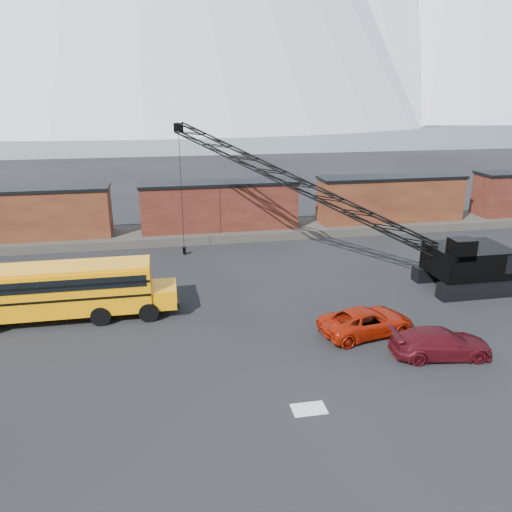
{
  "coord_description": "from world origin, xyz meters",
  "views": [
    {
      "loc": [
        -4.86,
        -20.59,
        12.36
      ],
      "look_at": [
        0.39,
        6.98,
        3.0
      ],
      "focal_mm": 35.0,
      "sensor_mm": 36.0,
      "label": 1
    }
  ],
  "objects_px": {
    "crawler_crane": "(304,187)",
    "school_bus": "(66,290)",
    "red_pickup": "(366,321)",
    "maroon_suv": "(441,343)"
  },
  "relations": [
    {
      "from": "crawler_crane",
      "to": "school_bus",
      "type": "bearing_deg",
      "value": -160.63
    },
    {
      "from": "school_bus",
      "to": "crawler_crane",
      "type": "height_order",
      "value": "crawler_crane"
    },
    {
      "from": "school_bus",
      "to": "crawler_crane",
      "type": "relative_size",
      "value": 0.55
    },
    {
      "from": "red_pickup",
      "to": "crawler_crane",
      "type": "xyz_separation_m",
      "value": [
        -0.66,
        10.18,
        5.34
      ]
    },
    {
      "from": "red_pickup",
      "to": "crawler_crane",
      "type": "bearing_deg",
      "value": -7.75
    },
    {
      "from": "school_bus",
      "to": "crawler_crane",
      "type": "bearing_deg",
      "value": 19.37
    },
    {
      "from": "school_bus",
      "to": "maroon_suv",
      "type": "bearing_deg",
      "value": -22.83
    },
    {
      "from": "school_bus",
      "to": "red_pickup",
      "type": "distance_m",
      "value": 16.58
    },
    {
      "from": "school_bus",
      "to": "maroon_suv",
      "type": "distance_m",
      "value": 20.03
    },
    {
      "from": "school_bus",
      "to": "maroon_suv",
      "type": "xyz_separation_m",
      "value": [
        18.43,
        -7.76,
        -1.09
      ]
    }
  ]
}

